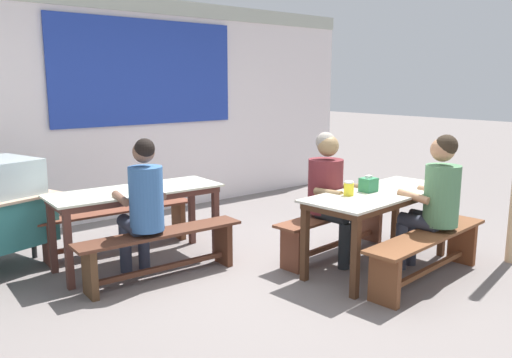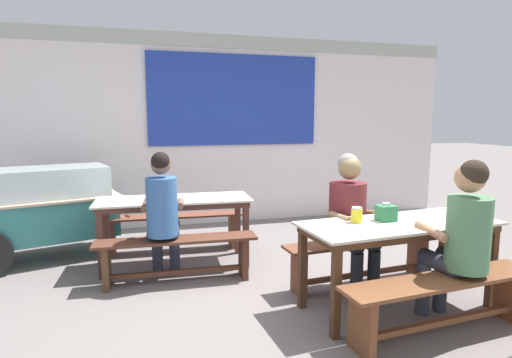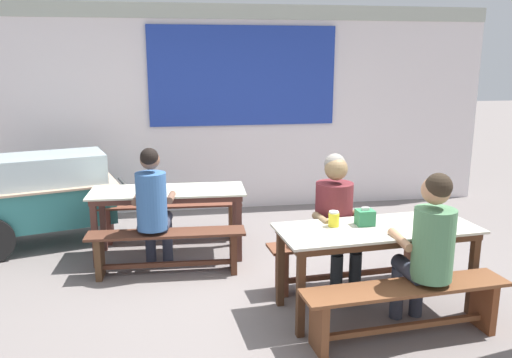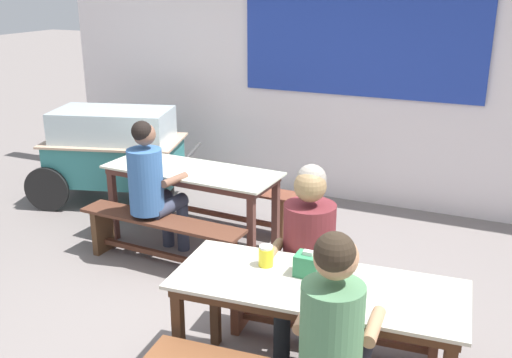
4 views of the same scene
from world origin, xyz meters
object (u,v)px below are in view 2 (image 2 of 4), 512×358
object	(u,v)px
dining_table_far	(174,206)
dining_table_near	(399,231)
bench_far_front	(177,253)
bench_near_front	(443,297)
person_left_back_turned	(163,210)
person_near_front	(461,234)
condiment_jar	(357,215)
bench_near_back	(362,255)
tissue_box	(386,213)
bench_far_back	(174,227)
person_right_near_table	(351,213)
food_cart	(48,205)

from	to	relation	value
dining_table_far	dining_table_near	world-z (taller)	same
dining_table_near	bench_far_front	size ratio (longest dim) A/B	1.10
dining_table_far	bench_near_front	bearing A→B (deg)	-49.40
bench_near_front	person_left_back_turned	world-z (taller)	person_left_back_turned
person_near_front	person_left_back_turned	size ratio (longest dim) A/B	1.01
dining_table_far	condiment_jar	distance (m)	2.03
bench_near_back	condiment_jar	size ratio (longest dim) A/B	12.23
person_left_back_turned	person_near_front	bearing A→B (deg)	-36.48
bench_near_back	tissue_box	world-z (taller)	tissue_box
bench_far_back	condiment_jar	world-z (taller)	condiment_jar
bench_near_front	person_right_near_table	xyz separation A→B (m)	(-0.26, 0.95, 0.43)
dining_table_near	bench_far_front	xyz separation A→B (m)	(-1.76, 1.05, -0.37)
bench_near_back	condiment_jar	bearing A→B (deg)	-126.22
person_near_front	condiment_jar	world-z (taller)	person_near_front
dining_table_near	person_near_front	bearing A→B (deg)	-61.36
bench_near_front	person_right_near_table	size ratio (longest dim) A/B	1.29
dining_table_far	dining_table_near	bearing A→B (deg)	-41.99
tissue_box	bench_far_front	bearing A→B (deg)	149.84
bench_far_back	bench_far_front	size ratio (longest dim) A/B	1.07
bench_near_front	tissue_box	bearing A→B (deg)	102.03
bench_near_front	person_left_back_turned	size ratio (longest dim) A/B	1.28
dining_table_far	tissue_box	xyz separation A→B (m)	(1.65, -1.49, 0.15)
dining_table_near	bench_far_back	distance (m)	2.72
dining_table_far	tissue_box	size ratio (longest dim) A/B	10.81
dining_table_near	bench_far_back	bearing A→B (deg)	129.53
bench_near_front	person_left_back_turned	xyz separation A→B (m)	(-1.92, 1.65, 0.42)
food_cart	person_near_front	bearing A→B (deg)	-38.21
person_left_back_turned	person_right_near_table	bearing A→B (deg)	-22.55
bench_far_front	person_right_near_table	size ratio (longest dim) A/B	1.22
person_near_front	condiment_jar	bearing A→B (deg)	138.91
dining_table_near	bench_near_front	size ratio (longest dim) A/B	1.04
bench_far_back	bench_near_front	bearing A→B (deg)	-55.85
dining_table_near	person_left_back_turned	bearing A→B (deg)	148.92
person_near_front	condiment_jar	xyz separation A→B (m)	(-0.59, 0.52, 0.06)
food_cart	tissue_box	xyz separation A→B (m)	(3.03, -2.13, 0.19)
bench_far_front	tissue_box	size ratio (longest dim) A/B	10.16
dining_table_near	person_right_near_table	size ratio (longest dim) A/B	1.34
bench_near_back	bench_near_front	distance (m)	1.03
dining_table_far	bench_far_front	size ratio (longest dim) A/B	1.06
food_cart	person_right_near_table	bearing A→B (deg)	-31.32
person_right_near_table	condiment_jar	bearing A→B (deg)	-111.25
food_cart	dining_table_near	bearing A→B (deg)	-35.31
dining_table_far	food_cart	size ratio (longest dim) A/B	0.86
bench_near_back	food_cart	size ratio (longest dim) A/B	0.83
bench_far_back	person_left_back_turned	bearing A→B (deg)	-100.14
dining_table_near	person_left_back_turned	world-z (taller)	person_left_back_turned
bench_near_back	person_right_near_table	distance (m)	0.48
dining_table_far	person_near_front	bearing A→B (deg)	-45.33
dining_table_far	bench_far_front	world-z (taller)	dining_table_far
bench_far_front	bench_near_back	world-z (taller)	same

